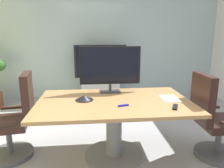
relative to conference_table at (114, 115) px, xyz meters
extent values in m
plane|color=#99999E|center=(-0.08, -0.26, -0.56)|extent=(7.17, 7.17, 0.00)
cube|color=#9EB2B7|center=(-0.08, 2.82, 0.88)|extent=(5.99, 0.10, 2.88)
cube|color=olive|center=(0.00, 0.00, 0.18)|extent=(1.87, 1.16, 0.04)
cylinder|color=slate|center=(0.00, 0.00, -0.20)|extent=(0.20, 0.20, 0.72)
cylinder|color=slate|center=(0.00, 0.00, -0.55)|extent=(0.76, 0.76, 0.03)
cylinder|color=#4C4C51|center=(-1.34, 0.12, -0.53)|extent=(0.56, 0.56, 0.06)
cylinder|color=#4C4C51|center=(-1.34, 0.12, -0.32)|extent=(0.07, 0.07, 0.36)
cube|color=black|center=(-1.34, 0.12, -0.10)|extent=(0.55, 0.55, 0.10)
cube|color=black|center=(-1.07, 0.16, 0.23)|extent=(0.16, 0.46, 0.60)
cube|color=black|center=(-1.36, 0.38, 0.02)|extent=(0.28, 0.09, 0.03)
cube|color=black|center=(-1.28, -0.13, 0.02)|extent=(0.28, 0.09, 0.03)
cylinder|color=#4C4C51|center=(1.34, -0.14, -0.53)|extent=(0.56, 0.56, 0.06)
cylinder|color=#4C4C51|center=(1.34, -0.14, -0.32)|extent=(0.07, 0.07, 0.36)
cube|color=black|center=(1.34, -0.14, -0.10)|extent=(0.49, 0.49, 0.10)
cube|color=black|center=(1.07, -0.13, 0.23)|extent=(0.10, 0.46, 0.60)
cube|color=black|center=(1.32, 0.13, 0.02)|extent=(0.28, 0.05, 0.03)
cube|color=#333338|center=(-0.01, 0.40, 0.20)|extent=(0.28, 0.18, 0.02)
cylinder|color=#333338|center=(-0.01, 0.40, 0.26)|extent=(0.04, 0.04, 0.10)
cube|color=black|center=(-0.01, 0.41, 0.57)|extent=(0.84, 0.04, 0.52)
cube|color=black|center=(-0.01, 0.39, 0.57)|extent=(0.77, 0.01, 0.47)
cube|color=#B7BABC|center=(-0.06, 2.47, -0.29)|extent=(0.90, 0.36, 0.55)
cube|color=black|center=(-0.06, 2.45, 0.37)|extent=(1.20, 0.06, 0.76)
cube|color=black|center=(-0.06, 2.42, 0.37)|extent=(1.12, 0.01, 0.69)
cone|color=black|center=(-0.36, 0.05, 0.23)|extent=(0.19, 0.19, 0.07)
cylinder|color=black|center=(-0.36, 0.05, 0.20)|extent=(0.22, 0.22, 0.01)
cube|color=black|center=(0.65, -0.33, 0.21)|extent=(0.12, 0.18, 0.02)
cube|color=#1919A5|center=(0.08, -0.22, 0.21)|extent=(0.13, 0.05, 0.02)
cube|color=white|center=(0.71, 0.00, 0.20)|extent=(0.23, 0.31, 0.01)
camera|label=1|loc=(-0.27, -2.48, 1.00)|focal=34.03mm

